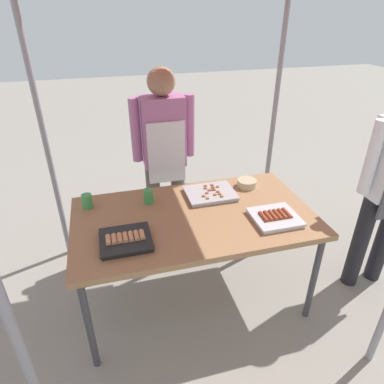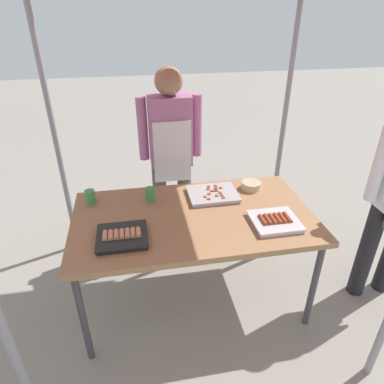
% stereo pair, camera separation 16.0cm
% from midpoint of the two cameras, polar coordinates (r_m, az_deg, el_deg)
% --- Properties ---
extents(ground_plane, '(18.00, 18.00, 0.00)m').
position_cam_midpoint_polar(ground_plane, '(2.77, -1.45, -17.01)').
color(ground_plane, gray).
extents(stall_table, '(1.60, 0.90, 0.75)m').
position_cam_midpoint_polar(stall_table, '(2.31, -1.66, -5.01)').
color(stall_table, '#9E724C').
rests_on(stall_table, ground).
extents(tray_grilled_sausages, '(0.30, 0.28, 0.05)m').
position_cam_midpoint_polar(tray_grilled_sausages, '(2.27, 11.80, -4.21)').
color(tray_grilled_sausages, silver).
rests_on(tray_grilled_sausages, stall_table).
extents(tray_meat_skewers, '(0.36, 0.28, 0.04)m').
position_cam_midpoint_polar(tray_meat_skewers, '(2.49, 1.27, -0.29)').
color(tray_meat_skewers, '#ADADB2').
rests_on(tray_meat_skewers, stall_table).
extents(tray_pork_links, '(0.30, 0.28, 0.05)m').
position_cam_midpoint_polar(tray_pork_links, '(2.08, -13.25, -7.86)').
color(tray_pork_links, black).
rests_on(tray_pork_links, stall_table).
extents(condiment_bowl, '(0.15, 0.15, 0.06)m').
position_cam_midpoint_polar(condiment_bowl, '(2.63, 7.48, 1.43)').
color(condiment_bowl, '#BFB28C').
rests_on(condiment_bowl, stall_table).
extents(drink_cup_near_edge, '(0.07, 0.07, 0.10)m').
position_cam_midpoint_polar(drink_cup_near_edge, '(2.42, -9.20, -0.76)').
color(drink_cup_near_edge, '#3F994C').
rests_on(drink_cup_near_edge, stall_table).
extents(drink_cup_by_wok, '(0.07, 0.07, 0.10)m').
position_cam_midpoint_polar(drink_cup_by_wok, '(2.47, -18.96, -1.50)').
color(drink_cup_by_wok, '#3F994C').
rests_on(drink_cup_by_wok, stall_table).
extents(vendor_woman, '(0.52, 0.23, 1.58)m').
position_cam_midpoint_polar(vendor_woman, '(2.84, -6.33, 7.18)').
color(vendor_woman, '#595147').
rests_on(vendor_woman, ground).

